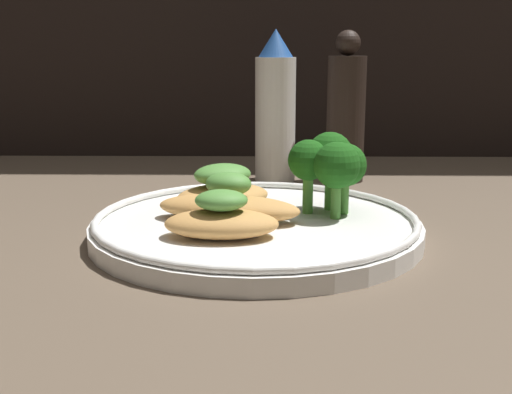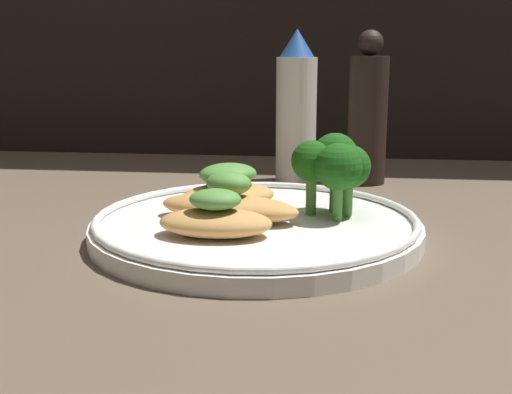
# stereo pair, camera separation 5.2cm
# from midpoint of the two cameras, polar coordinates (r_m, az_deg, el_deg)

# --- Properties ---
(ground_plane) EXTENTS (1.80, 1.80, 0.01)m
(ground_plane) POSITION_cam_midpoint_polar(r_m,az_deg,el_deg) (0.53, -2.81, -4.16)
(ground_plane) COLOR brown
(plate) EXTENTS (0.27, 0.27, 0.02)m
(plate) POSITION_cam_midpoint_polar(r_m,az_deg,el_deg) (0.52, -2.83, -2.61)
(plate) COLOR white
(plate) RESTS_ON ground_plane
(grilled_meat_front) EXTENTS (0.09, 0.05, 0.04)m
(grilled_meat_front) POSITION_cam_midpoint_polar(r_m,az_deg,el_deg) (0.48, -6.20, -2.05)
(grilled_meat_front) COLOR tan
(grilled_meat_front) RESTS_ON plate
(grilled_meat_middle) EXTENTS (0.12, 0.07, 0.04)m
(grilled_meat_middle) POSITION_cam_midpoint_polar(r_m,az_deg,el_deg) (0.52, -5.25, -0.58)
(grilled_meat_middle) COLOR tan
(grilled_meat_middle) RESTS_ON plate
(grilled_meat_back) EXTENTS (0.10, 0.09, 0.04)m
(grilled_meat_back) POSITION_cam_midpoint_polar(r_m,az_deg,el_deg) (0.56, -5.60, 0.59)
(grilled_meat_back) COLOR tan
(grilled_meat_back) RESTS_ON plate
(broccoli_bunch) EXTENTS (0.07, 0.07, 0.07)m
(broccoli_bunch) POSITION_cam_midpoint_polar(r_m,az_deg,el_deg) (0.54, 3.94, 3.07)
(broccoli_bunch) COLOR #4C8E38
(broccoli_bunch) RESTS_ON plate
(sauce_bottle) EXTENTS (0.05, 0.05, 0.17)m
(sauce_bottle) POSITION_cam_midpoint_polar(r_m,az_deg,el_deg) (0.74, -0.29, 7.75)
(sauce_bottle) COLOR white
(sauce_bottle) RESTS_ON ground_plane
(pepper_grinder) EXTENTS (0.04, 0.04, 0.17)m
(pepper_grinder) POSITION_cam_midpoint_polar(r_m,az_deg,el_deg) (0.74, 6.01, 7.35)
(pepper_grinder) COLOR black
(pepper_grinder) RESTS_ON ground_plane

